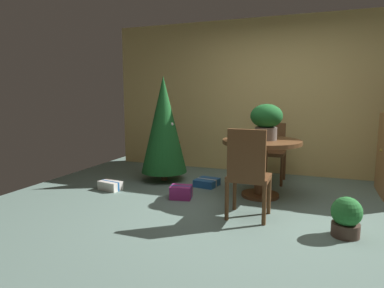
% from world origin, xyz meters
% --- Properties ---
extents(ground_plane, '(6.60, 6.60, 0.00)m').
position_xyz_m(ground_plane, '(0.00, 0.00, 0.00)').
color(ground_plane, slate).
extents(back_wall_panel, '(6.00, 0.10, 2.60)m').
position_xyz_m(back_wall_panel, '(0.00, 2.20, 1.30)').
color(back_wall_panel, tan).
rests_on(back_wall_panel, ground_plane).
extents(round_dining_table, '(1.02, 1.02, 0.76)m').
position_xyz_m(round_dining_table, '(-0.05, 0.73, 0.57)').
color(round_dining_table, brown).
rests_on(round_dining_table, ground_plane).
extents(flower_vase, '(0.41, 0.41, 0.46)m').
position_xyz_m(flower_vase, '(-0.01, 0.75, 1.02)').
color(flower_vase, '#665B51').
rests_on(flower_vase, round_dining_table).
extents(wooden_chair_near, '(0.44, 0.40, 0.99)m').
position_xyz_m(wooden_chair_near, '(-0.05, -0.15, 0.54)').
color(wooden_chair_near, brown).
rests_on(wooden_chair_near, ground_plane).
extents(wooden_chair_far, '(0.46, 0.46, 0.90)m').
position_xyz_m(wooden_chair_far, '(-0.05, 1.63, 0.51)').
color(wooden_chair_far, brown).
rests_on(wooden_chair_far, ground_plane).
extents(holiday_tree, '(0.71, 0.71, 1.62)m').
position_xyz_m(holiday_tree, '(-1.61, 1.06, 0.88)').
color(holiday_tree, brown).
rests_on(holiday_tree, ground_plane).
extents(gift_box_blue, '(0.34, 0.35, 0.11)m').
position_xyz_m(gift_box_blue, '(-0.88, 0.97, 0.05)').
color(gift_box_blue, '#1E569E').
rests_on(gift_box_blue, ground_plane).
extents(gift_box_purple, '(0.30, 0.26, 0.17)m').
position_xyz_m(gift_box_purple, '(-1.00, 0.28, 0.08)').
color(gift_box_purple, '#9E287A').
rests_on(gift_box_purple, ground_plane).
extents(gift_box_cream, '(0.35, 0.24, 0.13)m').
position_xyz_m(gift_box_cream, '(-2.09, 0.29, 0.06)').
color(gift_box_cream, silver).
rests_on(gift_box_cream, ground_plane).
extents(potted_plant, '(0.28, 0.28, 0.38)m').
position_xyz_m(potted_plant, '(0.91, -0.25, 0.19)').
color(potted_plant, '#4C382D').
rests_on(potted_plant, ground_plane).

